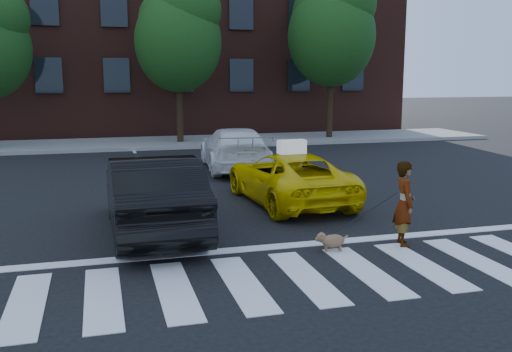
{
  "coord_description": "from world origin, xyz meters",
  "views": [
    {
      "loc": [
        -2.96,
        -7.78,
        3.05
      ],
      "look_at": [
        -0.03,
        2.74,
        1.1
      ],
      "focal_mm": 40.0,
      "sensor_mm": 36.0,
      "label": 1
    }
  ],
  "objects_px": {
    "black_sedan": "(152,194)",
    "white_suv": "(235,149)",
    "woman": "(404,204)",
    "dog": "(331,240)",
    "tree_right": "(332,25)",
    "taxi": "(289,178)",
    "tree_mid": "(179,31)"
  },
  "relations": [
    {
      "from": "black_sedan",
      "to": "white_suv",
      "type": "distance_m",
      "value": 7.59
    },
    {
      "from": "woman",
      "to": "dog",
      "type": "distance_m",
      "value": 1.52
    },
    {
      "from": "tree_right",
      "to": "dog",
      "type": "bearing_deg",
      "value": -112.76
    },
    {
      "from": "tree_right",
      "to": "woman",
      "type": "bearing_deg",
      "value": -108.31
    },
    {
      "from": "white_suv",
      "to": "tree_right",
      "type": "bearing_deg",
      "value": -126.84
    },
    {
      "from": "tree_right",
      "to": "taxi",
      "type": "distance_m",
      "value": 14.29
    },
    {
      "from": "taxi",
      "to": "black_sedan",
      "type": "relative_size",
      "value": 0.95
    },
    {
      "from": "taxi",
      "to": "dog",
      "type": "xyz_separation_m",
      "value": [
        -0.53,
        -3.85,
        -0.41
      ]
    },
    {
      "from": "tree_right",
      "to": "woman",
      "type": "relative_size",
      "value": 5.02
    },
    {
      "from": "tree_mid",
      "to": "woman",
      "type": "bearing_deg",
      "value": -83.75
    },
    {
      "from": "tree_mid",
      "to": "taxi",
      "type": "xyz_separation_m",
      "value": [
        0.87,
        -12.03,
        -4.24
      ]
    },
    {
      "from": "white_suv",
      "to": "woman",
      "type": "xyz_separation_m",
      "value": [
        1.0,
        -8.91,
        0.08
      ]
    },
    {
      "from": "taxi",
      "to": "black_sedan",
      "type": "height_order",
      "value": "black_sedan"
    },
    {
      "from": "tree_mid",
      "to": "woman",
      "type": "xyz_separation_m",
      "value": [
        1.74,
        -15.9,
        -4.08
      ]
    },
    {
      "from": "taxi",
      "to": "tree_mid",
      "type": "bearing_deg",
      "value": -89.43
    },
    {
      "from": "taxi",
      "to": "black_sedan",
      "type": "distance_m",
      "value": 3.85
    },
    {
      "from": "taxi",
      "to": "dog",
      "type": "height_order",
      "value": "taxi"
    },
    {
      "from": "tree_mid",
      "to": "woman",
      "type": "distance_m",
      "value": 16.5
    },
    {
      "from": "white_suv",
      "to": "black_sedan",
      "type": "bearing_deg",
      "value": 69.5
    },
    {
      "from": "tree_right",
      "to": "taxi",
      "type": "xyz_separation_m",
      "value": [
        -6.13,
        -12.03,
        -4.65
      ]
    },
    {
      "from": "taxi",
      "to": "white_suv",
      "type": "xyz_separation_m",
      "value": [
        -0.13,
        5.04,
        0.07
      ]
    },
    {
      "from": "tree_mid",
      "to": "taxi",
      "type": "distance_m",
      "value": 12.79
    },
    {
      "from": "taxi",
      "to": "tree_right",
      "type": "bearing_deg",
      "value": -120.55
    },
    {
      "from": "tree_mid",
      "to": "black_sedan",
      "type": "bearing_deg",
      "value": -100.37
    },
    {
      "from": "black_sedan",
      "to": "white_suv",
      "type": "height_order",
      "value": "black_sedan"
    },
    {
      "from": "taxi",
      "to": "black_sedan",
      "type": "bearing_deg",
      "value": 24.47
    },
    {
      "from": "white_suv",
      "to": "dog",
      "type": "bearing_deg",
      "value": 92.43
    },
    {
      "from": "tree_right",
      "to": "black_sedan",
      "type": "bearing_deg",
      "value": -124.56
    },
    {
      "from": "tree_right",
      "to": "woman",
      "type": "xyz_separation_m",
      "value": [
        -5.26,
        -15.9,
        -4.5
      ]
    },
    {
      "from": "tree_right",
      "to": "woman",
      "type": "distance_m",
      "value": 17.34
    },
    {
      "from": "white_suv",
      "to": "dog",
      "type": "xyz_separation_m",
      "value": [
        -0.4,
        -8.89,
        -0.49
      ]
    },
    {
      "from": "white_suv",
      "to": "woman",
      "type": "relative_size",
      "value": 3.06
    }
  ]
}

